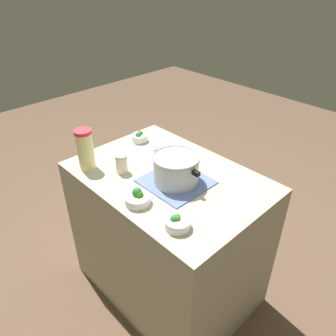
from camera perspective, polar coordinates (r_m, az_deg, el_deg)
The scene contains 9 objects.
ground_plane at distance 2.51m, azimuth -0.00°, elevation -19.39°, with size 8.00×8.00×0.00m, color brown.
counter_slab at distance 2.16m, azimuth -0.00°, elevation -11.70°, with size 1.11×0.78×0.94m, color #A59E85.
dish_cloth at distance 1.81m, azimuth 1.37°, elevation -2.36°, with size 0.34×0.33×0.01m, color #586BAB.
cooking_pot at distance 1.76m, azimuth 1.41°, elevation -0.06°, with size 0.32×0.25×0.16m.
lemonade_pitcher at distance 1.93m, azimuth -14.15°, elevation 3.14°, with size 0.10×0.10×0.24m.
mason_jar at distance 1.88m, azimuth -8.07°, elevation 0.77°, with size 0.07×0.07×0.11m.
broccoli_bowl_front at distance 1.51m, azimuth 1.62°, elevation -9.45°, with size 0.12×0.12×0.07m.
broccoli_bowl_center at distance 2.21m, azimuth -4.95°, elevation 5.39°, with size 0.11×0.11×0.07m.
broccoli_bowl_back at distance 1.65m, azimuth -5.29°, elevation -5.20°, with size 0.13×0.13×0.09m.
Camera 1 is at (-1.12, 1.07, 1.98)m, focal length 35.13 mm.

